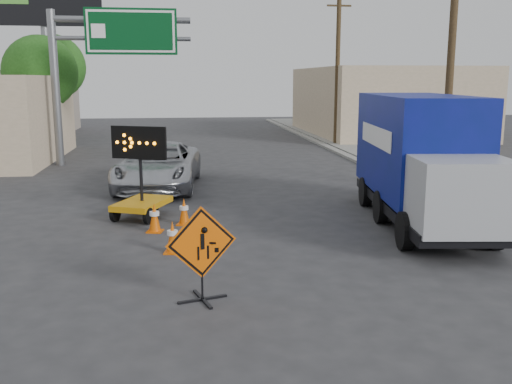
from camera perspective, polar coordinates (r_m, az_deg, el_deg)
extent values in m
plane|color=#2D2D30|center=(9.47, -0.30, -12.69)|extent=(100.00, 100.00, 0.00)
cube|color=gray|center=(25.29, 11.63, 2.40)|extent=(0.40, 60.00, 0.12)
cube|color=gray|center=(26.13, 16.40, 2.49)|extent=(4.00, 60.00, 0.15)
cube|color=#CDB294|center=(41.11, 12.58, 8.82)|extent=(10.00, 14.00, 4.60)
cylinder|color=slate|center=(27.13, -19.40, 9.68)|extent=(0.36, 0.36, 6.80)
cylinder|color=slate|center=(26.81, -13.28, 16.42)|extent=(6.00, 0.28, 0.28)
cylinder|color=slate|center=(26.75, -13.21, 14.72)|extent=(6.00, 0.20, 0.20)
cube|color=#043B18|center=(26.62, -12.37, 15.42)|extent=(4.00, 0.10, 2.00)
cube|color=silver|center=(26.55, -12.38, 15.43)|extent=(3.80, 0.01, 1.80)
cylinder|color=slate|center=(35.37, -20.14, 11.63)|extent=(0.44, 0.44, 9.00)
cylinder|color=#4B3820|center=(20.71, 18.91, 12.47)|extent=(0.26, 0.26, 9.00)
cylinder|color=#4B3820|center=(33.84, 8.15, 12.24)|extent=(0.26, 0.26, 9.00)
cube|color=#4B3820|center=(34.08, 8.32, 17.96)|extent=(1.40, 0.10, 0.10)
cylinder|color=#4B3820|center=(31.43, -20.43, 6.49)|extent=(0.28, 0.28, 3.25)
sphere|color=#204D16|center=(31.35, -20.76, 11.13)|extent=(3.71, 3.71, 3.71)
cylinder|color=#4B3820|center=(39.44, -19.36, 7.63)|extent=(0.28, 0.28, 3.58)
sphere|color=#204D16|center=(39.39, -19.63, 11.71)|extent=(4.10, 4.10, 4.10)
cube|color=black|center=(10.28, -5.37, -10.62)|extent=(0.89, 0.32, 0.04)
cube|color=black|center=(10.28, -5.37, -10.62)|extent=(0.32, 0.89, 0.04)
cylinder|color=black|center=(10.16, -5.40, -8.88)|extent=(0.04, 0.04, 0.71)
cube|color=#DF5604|center=(9.94, -5.48, -5.04)|extent=(1.24, 0.39, 1.29)
cube|color=black|center=(9.94, -5.48, -5.04)|extent=(1.15, 0.35, 1.20)
cube|color=#C5830A|center=(16.32, -11.32, -1.13)|extent=(1.72, 2.09, 0.16)
cylinder|color=black|center=(16.14, -11.46, 2.48)|extent=(0.09, 0.09, 1.99)
cube|color=black|center=(16.05, -11.56, 4.87)|extent=(1.53, 0.74, 0.90)
imported|color=#B5B7BD|center=(20.64, -9.73, 2.62)|extent=(3.27, 6.05, 1.61)
cube|color=black|center=(15.85, 16.14, -1.27)|extent=(3.00, 7.31, 0.27)
cube|color=#07145C|center=(16.24, 15.44, 4.63)|extent=(2.89, 5.74, 2.66)
cube|color=#9EA0A5|center=(13.19, 21.25, -0.31)|extent=(2.23, 1.84, 1.60)
cube|color=#DF5604|center=(13.03, -8.30, -5.95)|extent=(0.43, 0.43, 0.03)
cone|color=#DF5604|center=(12.93, -8.34, -4.40)|extent=(0.29, 0.29, 0.70)
cylinder|color=silver|center=(12.91, -8.35, -4.04)|extent=(0.24, 0.24, 0.10)
cube|color=#DF5604|center=(14.84, -10.07, -3.88)|extent=(0.46, 0.46, 0.03)
cone|color=#DF5604|center=(14.75, -10.12, -2.46)|extent=(0.30, 0.30, 0.72)
cylinder|color=silver|center=(14.73, -10.13, -2.14)|extent=(0.24, 0.24, 0.11)
cube|color=#DF5604|center=(15.44, -7.17, -3.20)|extent=(0.46, 0.46, 0.03)
cone|color=#DF5604|center=(15.36, -7.21, -1.88)|extent=(0.29, 0.29, 0.70)
cylinder|color=silver|center=(15.34, -7.21, -1.58)|extent=(0.24, 0.24, 0.10)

